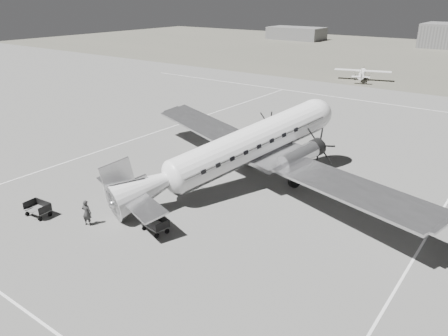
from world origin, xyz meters
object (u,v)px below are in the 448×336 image
(ground_crew, at_px, (87,213))
(baggage_cart_near, at_px, (155,225))
(shed_secondary, at_px, (296,33))
(dc3_airliner, at_px, (239,151))
(passenger, at_px, (169,178))
(light_plane_left, at_px, (362,75))
(baggage_cart_far, at_px, (38,209))
(ramp_agent, at_px, (148,184))

(ground_crew, bearing_deg, baggage_cart_near, -175.56)
(shed_secondary, xyz_separation_m, ground_crew, (48.31, -121.75, -1.09))
(dc3_airliner, distance_m, passenger, 5.93)
(passenger, bearing_deg, light_plane_left, 9.66)
(light_plane_left, relative_size, baggage_cart_far, 5.44)
(shed_secondary, bearing_deg, ramp_agent, -67.50)
(shed_secondary, height_order, passenger, shed_secondary)
(ground_crew, xyz_separation_m, passenger, (0.27, 7.69, -0.04))
(baggage_cart_far, xyz_separation_m, ramp_agent, (3.48, 7.18, 0.26))
(shed_secondary, relative_size, ground_crew, 9.84)
(dc3_airliner, relative_size, ramp_agent, 20.18)
(shed_secondary, xyz_separation_m, baggage_cart_near, (52.60, -119.72, -1.49))
(dc3_airliner, bearing_deg, baggage_cart_near, -72.15)
(baggage_cart_far, distance_m, ground_crew, 4.04)
(baggage_cart_far, bearing_deg, shed_secondary, 105.22)
(dc3_airliner, xyz_separation_m, ramp_agent, (-4.85, -5.32, -2.20))
(light_plane_left, xyz_separation_m, ramp_agent, (3.55, -56.07, -0.25))
(dc3_airliner, height_order, passenger, dc3_airliner)
(baggage_cart_near, relative_size, ramp_agent, 1.18)
(light_plane_left, distance_m, baggage_cart_near, 60.54)
(baggage_cart_far, xyz_separation_m, passenger, (4.09, 8.93, 0.37))
(baggage_cart_far, bearing_deg, dc3_airliner, 51.66)
(baggage_cart_far, relative_size, passenger, 1.03)
(light_plane_left, relative_size, passenger, 5.59)
(passenger, bearing_deg, ground_crew, -176.71)
(ground_crew, distance_m, ramp_agent, 5.95)
(baggage_cart_near, relative_size, baggage_cart_far, 1.01)
(shed_secondary, relative_size, passenger, 10.24)
(ground_crew, bearing_deg, dc3_airliner, -132.76)
(baggage_cart_far, relative_size, ramp_agent, 1.17)
(dc3_airliner, relative_size, light_plane_left, 3.18)
(dc3_airliner, height_order, ground_crew, dc3_airliner)
(shed_secondary, bearing_deg, baggage_cart_far, -70.11)
(baggage_cart_near, distance_m, passenger, 6.95)
(dc3_airliner, height_order, baggage_cart_far, dc3_airliner)
(dc3_airliner, distance_m, baggage_cart_near, 9.55)
(shed_secondary, distance_m, baggage_cart_near, 130.77)
(baggage_cart_near, height_order, ramp_agent, ramp_agent)
(shed_secondary, bearing_deg, passenger, -66.93)
(baggage_cart_far, bearing_deg, ground_crew, 13.30)
(shed_secondary, height_order, baggage_cart_near, shed_secondary)
(shed_secondary, distance_m, ramp_agent, 125.36)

